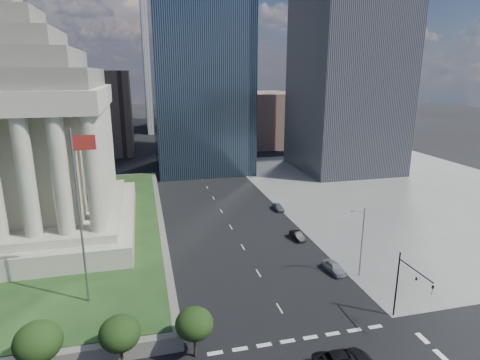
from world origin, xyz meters
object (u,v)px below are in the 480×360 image
object	(u,v)px
flagpole	(81,209)
street_lamp_north	(361,238)
parked_sedan_far	(278,207)
parked_sedan_near	(334,267)
pickup_truck	(343,360)
parked_sedan_mid	(297,236)
traffic_signal_ne	(408,282)
war_memorial	(11,114)

from	to	relation	value
flagpole	street_lamp_north	world-z (taller)	flagpole
flagpole	street_lamp_north	bearing A→B (deg)	1.63
parked_sedan_far	parked_sedan_near	bearing A→B (deg)	-93.62
pickup_truck	parked_sedan_near	bearing A→B (deg)	-22.28
parked_sedan_mid	traffic_signal_ne	bearing A→B (deg)	-88.93
pickup_truck	parked_sedan_mid	xyz separation A→B (m)	(7.16, 29.75, -0.16)
war_memorial	parked_sedan_near	bearing A→B (deg)	-25.51
traffic_signal_ne	street_lamp_north	world-z (taller)	street_lamp_north
pickup_truck	parked_sedan_far	bearing A→B (deg)	-9.40
flagpole	parked_sedan_far	size ratio (longest dim) A/B	4.90
flagpole	pickup_truck	bearing A→B (deg)	-31.33
flagpole	parked_sedan_mid	world-z (taller)	flagpole
flagpole	parked_sedan_near	xyz separation A→B (m)	(32.34, 2.76, -12.35)
street_lamp_north	parked_sedan_far	bearing A→B (deg)	93.64
traffic_signal_ne	pickup_truck	xyz separation A→B (m)	(-9.88, -4.57, -4.45)
flagpole	parked_sedan_far	xyz separation A→B (m)	(33.33, 29.78, -12.42)
parked_sedan_near	flagpole	bearing A→B (deg)	-179.75
parked_sedan_mid	parked_sedan_far	size ratio (longest dim) A/B	0.96
flagpole	parked_sedan_near	size ratio (longest dim) A/B	4.47
traffic_signal_ne	street_lamp_north	xyz separation A→B (m)	(0.83, 11.30, 0.41)
flagpole	traffic_signal_ne	size ratio (longest dim) A/B	2.50
traffic_signal_ne	parked_sedan_mid	bearing A→B (deg)	96.17
traffic_signal_ne	parked_sedan_far	bearing A→B (deg)	91.43
pickup_truck	war_memorial	bearing A→B (deg)	45.13
flagpole	pickup_truck	size ratio (longest dim) A/B	3.45
traffic_signal_ne	pickup_truck	bearing A→B (deg)	-155.17
parked_sedan_far	traffic_signal_ne	bearing A→B (deg)	-90.10
flagpole	war_memorial	bearing A→B (deg)	116.89
parked_sedan_near	pickup_truck	bearing A→B (deg)	-118.76
street_lamp_north	pickup_truck	world-z (taller)	street_lamp_north
parked_sedan_mid	parked_sedan_far	bearing A→B (deg)	78.30
pickup_truck	parked_sedan_far	distance (m)	45.53
pickup_truck	parked_sedan_near	distance (m)	19.32
war_memorial	street_lamp_north	size ratio (longest dim) A/B	3.90
pickup_truck	parked_sedan_near	world-z (taller)	pickup_truck
street_lamp_north	parked_sedan_mid	world-z (taller)	street_lamp_north
traffic_signal_ne	parked_sedan_far	size ratio (longest dim) A/B	1.96
flagpole	parked_sedan_mid	distance (m)	37.09
war_memorial	traffic_signal_ne	world-z (taller)	war_memorial
parked_sedan_mid	pickup_truck	bearing A→B (deg)	-108.64
flagpole	street_lamp_north	xyz separation A→B (m)	(35.16, 1.00, -7.45)
traffic_signal_ne	flagpole	bearing A→B (deg)	163.29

